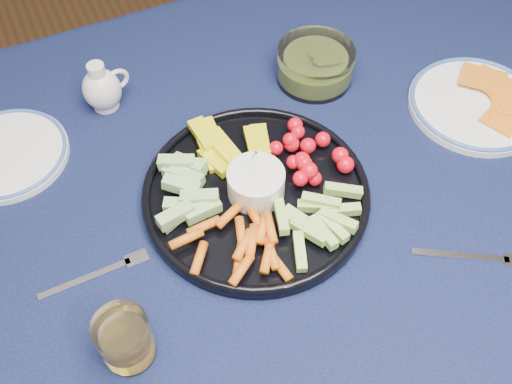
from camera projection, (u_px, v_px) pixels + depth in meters
name	position (u px, v px, depth m)	size (l,w,h in m)	color
dining_table	(235.00, 262.00, 0.87)	(1.67, 1.07, 0.75)	#52301B
crudite_platter	(254.00, 191.00, 0.81)	(0.33, 0.33, 0.10)	black
creamer_pitcher	(102.00, 89.00, 0.91)	(0.08, 0.06, 0.09)	silver
pickle_bowl	(315.00, 66.00, 0.96)	(0.13, 0.13, 0.06)	white
cheese_plate	(477.00, 103.00, 0.93)	(0.22, 0.22, 0.03)	white
juice_tumbler	(126.00, 340.00, 0.67)	(0.06, 0.06, 0.08)	white
fork_left	(104.00, 272.00, 0.76)	(0.15, 0.02, 0.00)	white
fork_right	(480.00, 258.00, 0.77)	(0.14, 0.09, 0.00)	white
side_plate_extra	(7.00, 154.00, 0.87)	(0.18, 0.18, 0.02)	white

